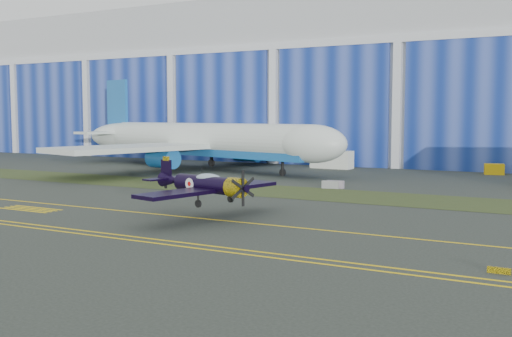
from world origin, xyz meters
The scene contains 14 objects.
ground centered at (0.00, 0.00, 0.00)m, with size 260.00×260.00×0.00m, color #343A32.
grass_median centered at (0.00, 14.00, 0.02)m, with size 260.00×10.00×0.02m, color #475128.
hangar centered at (0.00, 71.79, 14.96)m, with size 220.00×45.70×30.00m.
taxiway_centreline centered at (0.00, -5.00, 0.01)m, with size 200.00×0.20×0.02m, color yellow.
edge_line_near centered at (0.00, -14.50, 0.01)m, with size 80.00×0.20×0.02m, color yellow.
edge_line_far centered at (0.00, -13.50, 0.01)m, with size 80.00×0.20×0.02m, color yellow.
hold_short_ladder centered at (-18.00, -8.10, 0.01)m, with size 6.00×2.40×0.02m, color yellow, non-canonical shape.
guard_board_right centered at (22.00, -12.00, 0.17)m, with size 1.20×0.15×0.35m, color yellow.
warbird centered at (-1.53, -4.52, 2.80)m, with size 14.39×16.15×4.11m.
jetliner centered at (-26.83, 34.27, 10.36)m, with size 70.40×64.00×20.72m.
shipping_container centered at (-9.17, 44.66, 1.43)m, with size 6.60×2.64×2.86m, color white.
tug centered at (15.17, 46.02, 0.77)m, with size 2.65×1.66×1.55m, color yellow.
barrier_a centered at (0.83, 19.74, 0.45)m, with size 2.00×0.60×0.90m, color #988B98.
barrier_b centered at (0.44, 19.15, 0.45)m, with size 2.00×0.60×0.90m, color gray.
Camera 1 is at (25.31, -45.75, 8.39)m, focal length 42.00 mm.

